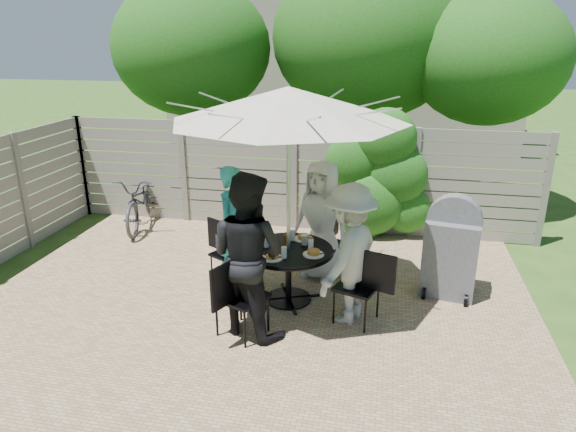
% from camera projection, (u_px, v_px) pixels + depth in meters
% --- Properties ---
extents(backyard_envelope, '(60.00, 60.00, 5.00)m').
position_uv_depth(backyard_envelope, '(344.00, 57.00, 14.92)').
color(backyard_envelope, '#2B4917').
rests_on(backyard_envelope, ground).
extents(patio_table, '(1.43, 1.43, 0.73)m').
position_uv_depth(patio_table, '(288.00, 265.00, 6.44)').
color(patio_table, black).
rests_on(patio_table, ground).
extents(umbrella, '(3.60, 3.60, 2.69)m').
position_uv_depth(umbrella, '(288.00, 104.00, 5.77)').
color(umbrella, silver).
rests_on(umbrella, ground).
extents(chair_back, '(0.55, 0.71, 0.92)m').
position_uv_depth(chair_back, '(325.00, 255.00, 7.28)').
color(chair_back, black).
rests_on(chair_back, ground).
extents(person_back, '(0.96, 0.80, 1.68)m').
position_uv_depth(person_back, '(322.00, 221.00, 6.98)').
color(person_back, beige).
rests_on(person_back, ground).
extents(chair_left, '(0.65, 0.56, 0.86)m').
position_uv_depth(chair_left, '(229.00, 265.00, 7.02)').
color(chair_left, black).
rests_on(chair_left, ground).
extents(person_left, '(0.59, 0.71, 1.66)m').
position_uv_depth(person_left, '(236.00, 228.00, 6.76)').
color(person_left, teal).
rests_on(person_left, ground).
extents(chair_front, '(0.63, 0.75, 0.99)m').
position_uv_depth(chair_front, '(242.00, 312.00, 5.75)').
color(chair_front, black).
rests_on(chair_front, ground).
extents(person_front, '(1.12, 1.01, 1.89)m').
position_uv_depth(person_front, '(247.00, 255.00, 5.64)').
color(person_front, black).
rests_on(person_front, ground).
extents(chair_right, '(0.72, 0.58, 0.94)m').
position_uv_depth(chair_right, '(357.00, 301.00, 6.02)').
color(chair_right, black).
rests_on(chair_right, ground).
extents(person_right, '(0.99, 1.25, 1.69)m').
position_uv_depth(person_right, '(349.00, 254.00, 5.90)').
color(person_right, '#AAAAA6').
rests_on(person_right, ground).
extents(plate_back, '(0.26, 0.26, 0.06)m').
position_uv_depth(plate_back, '(304.00, 238.00, 6.64)').
color(plate_back, white).
rests_on(plate_back, patio_table).
extents(plate_left, '(0.26, 0.26, 0.06)m').
position_uv_depth(plate_left, '(265.00, 241.00, 6.54)').
color(plate_left, white).
rests_on(plate_left, patio_table).
extents(plate_front, '(0.26, 0.26, 0.06)m').
position_uv_depth(plate_front, '(272.00, 257.00, 6.07)').
color(plate_front, white).
rests_on(plate_front, patio_table).
extents(plate_right, '(0.26, 0.26, 0.06)m').
position_uv_depth(plate_right, '(314.00, 253.00, 6.17)').
color(plate_right, white).
rests_on(plate_right, patio_table).
extents(glass_back, '(0.07, 0.07, 0.14)m').
position_uv_depth(glass_back, '(293.00, 235.00, 6.60)').
color(glass_back, silver).
rests_on(glass_back, patio_table).
extents(glass_left, '(0.07, 0.07, 0.14)m').
position_uv_depth(glass_left, '(266.00, 242.00, 6.39)').
color(glass_left, silver).
rests_on(glass_left, patio_table).
extents(glass_front, '(0.07, 0.07, 0.14)m').
position_uv_depth(glass_front, '(284.00, 252.00, 6.08)').
color(glass_front, silver).
rests_on(glass_front, patio_table).
extents(glass_right, '(0.07, 0.07, 0.14)m').
position_uv_depth(glass_right, '(311.00, 245.00, 6.29)').
color(glass_right, silver).
rests_on(glass_right, patio_table).
extents(syrup_jug, '(0.09, 0.09, 0.16)m').
position_uv_depth(syrup_jug, '(287.00, 240.00, 6.41)').
color(syrup_jug, '#59280C').
rests_on(syrup_jug, patio_table).
extents(coffee_cup, '(0.08, 0.08, 0.12)m').
position_uv_depth(coffee_cup, '(305.00, 240.00, 6.47)').
color(coffee_cup, '#C6B293').
rests_on(coffee_cup, patio_table).
extents(bicycle, '(1.00, 1.92, 0.96)m').
position_uv_depth(bicycle, '(142.00, 200.00, 9.04)').
color(bicycle, '#333338').
rests_on(bicycle, ground).
extents(bbq_grill, '(0.75, 0.62, 1.36)m').
position_uv_depth(bbq_grill, '(451.00, 250.00, 6.57)').
color(bbq_grill, slate).
rests_on(bbq_grill, ground).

